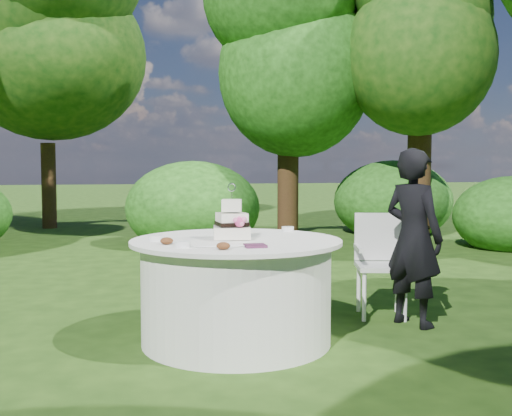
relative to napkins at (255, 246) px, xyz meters
The scene contains 9 objects.
ground 0.90m from the napkins, 96.13° to the left, with size 80.00×80.00×0.00m, color #1C380F.
napkins is the anchor object (origin of this frame).
feather_plume 0.19m from the napkins, 167.17° to the left, with size 0.48×0.07×0.01m, color white.
guest 1.58m from the napkins, 22.49° to the left, with size 0.53×0.35×1.46m, color black.
table 0.59m from the napkins, 96.13° to the left, with size 1.56×1.56×0.77m.
cake 0.48m from the napkins, 99.23° to the left, with size 0.30×0.30×0.41m.
chair 1.69m from the napkins, 36.50° to the left, with size 0.52×0.52×0.89m.
votives 0.53m from the napkins, 114.06° to the left, with size 1.20×0.90×0.04m.
petal_cups 0.41m from the napkins, 167.06° to the left, with size 0.43×0.43×0.05m.
Camera 1 is at (-0.79, -4.33, 1.31)m, focal length 42.00 mm.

